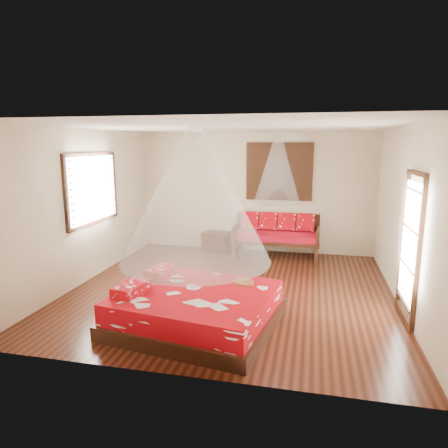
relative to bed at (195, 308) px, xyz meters
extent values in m
cube|color=black|center=(0.22, 1.48, -0.26)|extent=(5.50, 5.50, 0.02)
cube|color=white|center=(0.22, 1.48, 2.56)|extent=(5.50, 5.50, 0.02)
cube|color=#C4B58F|center=(-2.54, 1.48, 1.15)|extent=(0.02, 5.50, 2.80)
cube|color=#C4B58F|center=(2.98, 1.48, 1.15)|extent=(0.02, 5.50, 2.80)
cube|color=#C4B58F|center=(0.22, 4.24, 1.15)|extent=(5.50, 0.02, 2.80)
cube|color=#C4B58F|center=(0.22, -1.28, 1.15)|extent=(5.50, 0.02, 2.80)
cube|color=black|center=(0.02, 0.00, -0.15)|extent=(2.41, 2.24, 0.20)
cube|color=#A2050D|center=(0.02, 0.00, 0.10)|extent=(2.29, 2.13, 0.30)
cube|color=#A2050D|center=(-0.83, -0.28, 0.32)|extent=(0.39, 0.60, 0.14)
cube|color=#A2050D|center=(-0.70, 0.52, 0.32)|extent=(0.39, 0.60, 0.14)
cube|color=black|center=(-0.12, 3.42, -0.04)|extent=(0.08, 0.08, 0.42)
cube|color=black|center=(1.68, 3.42, -0.04)|extent=(0.08, 0.08, 0.42)
cube|color=black|center=(-0.12, 4.15, -0.04)|extent=(0.08, 0.08, 0.42)
cube|color=black|center=(1.68, 4.15, -0.04)|extent=(0.08, 0.08, 0.42)
cube|color=black|center=(0.78, 3.78, 0.13)|extent=(1.92, 0.85, 0.08)
cube|color=#9C051A|center=(0.78, 3.78, 0.24)|extent=(1.86, 0.79, 0.14)
cube|color=black|center=(0.78, 4.17, 0.42)|extent=(1.92, 0.06, 0.55)
cube|color=black|center=(-0.14, 3.78, 0.29)|extent=(0.06, 0.85, 0.30)
cube|color=black|center=(1.70, 3.78, 0.29)|extent=(0.06, 0.85, 0.30)
cube|color=#A2050D|center=(0.14, 4.05, 0.51)|extent=(0.41, 0.20, 0.42)
cube|color=#A2050D|center=(0.56, 4.05, 0.51)|extent=(0.41, 0.20, 0.42)
cube|color=#A2050D|center=(0.99, 4.05, 0.51)|extent=(0.41, 0.20, 0.42)
cube|color=#A2050D|center=(1.42, 4.05, 0.51)|extent=(0.41, 0.20, 0.42)
cube|color=black|center=(-0.63, 3.93, -0.05)|extent=(0.70, 0.57, 0.41)
cube|color=black|center=(-0.63, 3.93, 0.18)|extent=(0.75, 0.62, 0.05)
cube|color=black|center=(0.78, 4.20, 1.65)|extent=(1.52, 0.06, 1.32)
cube|color=black|center=(0.78, 4.19, 1.65)|extent=(1.35, 0.04, 1.10)
cube|color=black|center=(-2.50, 1.68, 1.45)|extent=(0.08, 1.74, 1.34)
cube|color=white|center=(-2.46, 1.68, 1.45)|extent=(0.04, 1.54, 1.10)
cube|color=black|center=(2.94, 0.88, 0.80)|extent=(0.08, 1.02, 2.16)
cube|color=white|center=(2.92, 0.88, 0.90)|extent=(0.03, 0.82, 1.70)
cylinder|color=brown|center=(0.61, 0.48, 0.26)|extent=(0.30, 0.30, 0.03)
cone|color=white|center=(0.02, 0.00, 1.60)|extent=(2.06, 2.06, 1.80)
cone|color=white|center=(0.78, 3.73, 1.75)|extent=(1.02, 1.02, 1.50)
camera|label=1|loc=(1.55, -5.07, 2.27)|focal=32.00mm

